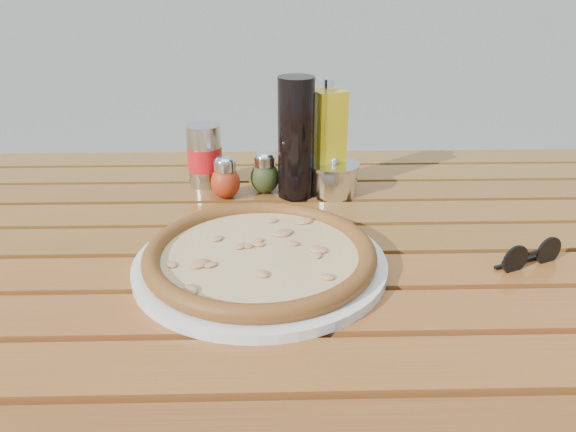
{
  "coord_description": "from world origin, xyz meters",
  "views": [
    {
      "loc": [
        -0.02,
        -0.79,
        1.15
      ],
      "look_at": [
        0.0,
        0.02,
        0.78
      ],
      "focal_mm": 35.0,
      "sensor_mm": 36.0,
      "label": 1
    }
  ],
  "objects_px": {
    "table": "(288,280)",
    "parmesan_tin": "(333,178)",
    "oregano_shaker": "(265,173)",
    "pizza": "(260,254)",
    "olive_oil_cruet": "(327,140)",
    "dark_bottle": "(296,138)",
    "plate": "(260,263)",
    "pepper_shaker": "(225,178)",
    "sunglasses": "(530,256)",
    "soda_can": "(205,156)"
  },
  "relations": [
    {
      "from": "dark_bottle",
      "to": "parmesan_tin",
      "type": "height_order",
      "value": "dark_bottle"
    },
    {
      "from": "pepper_shaker",
      "to": "soda_can",
      "type": "bearing_deg",
      "value": 122.94
    },
    {
      "from": "sunglasses",
      "to": "oregano_shaker",
      "type": "bearing_deg",
      "value": 119.67
    },
    {
      "from": "pepper_shaker",
      "to": "olive_oil_cruet",
      "type": "height_order",
      "value": "olive_oil_cruet"
    },
    {
      "from": "table",
      "to": "oregano_shaker",
      "type": "xyz_separation_m",
      "value": [
        -0.04,
        0.2,
        0.11
      ]
    },
    {
      "from": "pizza",
      "to": "dark_bottle",
      "type": "xyz_separation_m",
      "value": [
        0.06,
        0.28,
        0.09
      ]
    },
    {
      "from": "oregano_shaker",
      "to": "pepper_shaker",
      "type": "bearing_deg",
      "value": -161.13
    },
    {
      "from": "oregano_shaker",
      "to": "olive_oil_cruet",
      "type": "height_order",
      "value": "olive_oil_cruet"
    },
    {
      "from": "plate",
      "to": "parmesan_tin",
      "type": "relative_size",
      "value": 3.06
    },
    {
      "from": "pepper_shaker",
      "to": "parmesan_tin",
      "type": "height_order",
      "value": "pepper_shaker"
    },
    {
      "from": "pizza",
      "to": "olive_oil_cruet",
      "type": "bearing_deg",
      "value": 68.5
    },
    {
      "from": "pizza",
      "to": "sunglasses",
      "type": "distance_m",
      "value": 0.39
    },
    {
      "from": "table",
      "to": "parmesan_tin",
      "type": "xyz_separation_m",
      "value": [
        0.09,
        0.19,
        0.11
      ]
    },
    {
      "from": "dark_bottle",
      "to": "olive_oil_cruet",
      "type": "height_order",
      "value": "dark_bottle"
    },
    {
      "from": "parmesan_tin",
      "to": "table",
      "type": "bearing_deg",
      "value": -115.21
    },
    {
      "from": "plate",
      "to": "olive_oil_cruet",
      "type": "relative_size",
      "value": 1.71
    },
    {
      "from": "olive_oil_cruet",
      "to": "pepper_shaker",
      "type": "bearing_deg",
      "value": -168.0
    },
    {
      "from": "pepper_shaker",
      "to": "sunglasses",
      "type": "relative_size",
      "value": 0.77
    },
    {
      "from": "table",
      "to": "plate",
      "type": "height_order",
      "value": "plate"
    },
    {
      "from": "sunglasses",
      "to": "soda_can",
      "type": "bearing_deg",
      "value": 123.12
    },
    {
      "from": "pizza",
      "to": "dark_bottle",
      "type": "distance_m",
      "value": 0.3
    },
    {
      "from": "plate",
      "to": "dark_bottle",
      "type": "relative_size",
      "value": 1.64
    },
    {
      "from": "plate",
      "to": "sunglasses",
      "type": "xyz_separation_m",
      "value": [
        0.39,
        -0.0,
        0.01
      ]
    },
    {
      "from": "plate",
      "to": "pepper_shaker",
      "type": "xyz_separation_m",
      "value": [
        -0.07,
        0.27,
        0.03
      ]
    },
    {
      "from": "parmesan_tin",
      "to": "olive_oil_cruet",
      "type": "bearing_deg",
      "value": 114.0
    },
    {
      "from": "table",
      "to": "pizza",
      "type": "distance_m",
      "value": 0.14
    },
    {
      "from": "pizza",
      "to": "parmesan_tin",
      "type": "xyz_separation_m",
      "value": [
        0.13,
        0.28,
        0.01
      ]
    },
    {
      "from": "soda_can",
      "to": "olive_oil_cruet",
      "type": "distance_m",
      "value": 0.24
    },
    {
      "from": "dark_bottle",
      "to": "parmesan_tin",
      "type": "distance_m",
      "value": 0.11
    },
    {
      "from": "table",
      "to": "plate",
      "type": "bearing_deg",
      "value": -114.57
    },
    {
      "from": "oregano_shaker",
      "to": "dark_bottle",
      "type": "distance_m",
      "value": 0.09
    },
    {
      "from": "pepper_shaker",
      "to": "parmesan_tin",
      "type": "distance_m",
      "value": 0.2
    },
    {
      "from": "table",
      "to": "olive_oil_cruet",
      "type": "height_order",
      "value": "olive_oil_cruet"
    },
    {
      "from": "oregano_shaker",
      "to": "parmesan_tin",
      "type": "xyz_separation_m",
      "value": [
        0.13,
        -0.01,
        -0.01
      ]
    },
    {
      "from": "table",
      "to": "soda_can",
      "type": "xyz_separation_m",
      "value": [
        -0.16,
        0.24,
        0.13
      ]
    },
    {
      "from": "pepper_shaker",
      "to": "table",
      "type": "bearing_deg",
      "value": -57.31
    },
    {
      "from": "oregano_shaker",
      "to": "dark_bottle",
      "type": "bearing_deg",
      "value": -14.56
    },
    {
      "from": "dark_bottle",
      "to": "olive_oil_cruet",
      "type": "bearing_deg",
      "value": 27.12
    },
    {
      "from": "pepper_shaker",
      "to": "oregano_shaker",
      "type": "xyz_separation_m",
      "value": [
        0.07,
        0.02,
        0.0
      ]
    },
    {
      "from": "olive_oil_cruet",
      "to": "parmesan_tin",
      "type": "relative_size",
      "value": 1.78
    },
    {
      "from": "oregano_shaker",
      "to": "parmesan_tin",
      "type": "relative_size",
      "value": 0.7
    },
    {
      "from": "dark_bottle",
      "to": "pepper_shaker",
      "type": "bearing_deg",
      "value": -175.74
    },
    {
      "from": "table",
      "to": "pepper_shaker",
      "type": "distance_m",
      "value": 0.24
    },
    {
      "from": "pizza",
      "to": "parmesan_tin",
      "type": "height_order",
      "value": "parmesan_tin"
    },
    {
      "from": "pepper_shaker",
      "to": "dark_bottle",
      "type": "bearing_deg",
      "value": 4.26
    },
    {
      "from": "pizza",
      "to": "olive_oil_cruet",
      "type": "distance_m",
      "value": 0.34
    },
    {
      "from": "soda_can",
      "to": "parmesan_tin",
      "type": "height_order",
      "value": "soda_can"
    },
    {
      "from": "plate",
      "to": "pepper_shaker",
      "type": "relative_size",
      "value": 4.39
    },
    {
      "from": "soda_can",
      "to": "parmesan_tin",
      "type": "relative_size",
      "value": 1.02
    },
    {
      "from": "plate",
      "to": "oregano_shaker",
      "type": "distance_m",
      "value": 0.29
    }
  ]
}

